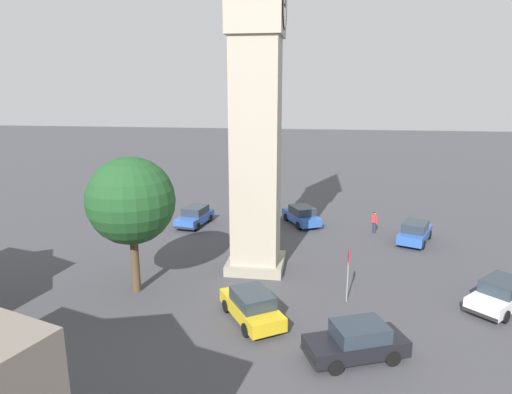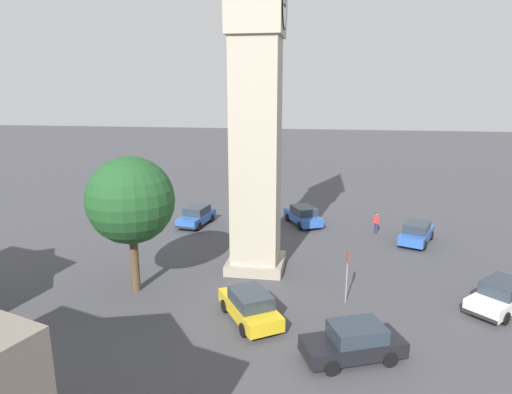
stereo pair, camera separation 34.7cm
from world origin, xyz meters
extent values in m
plane|color=#424247|center=(0.00, 0.00, 0.00)|extent=(200.00, 200.00, 0.00)
cube|color=gray|center=(0.00, 0.00, 0.30)|extent=(3.38, 3.38, 0.60)
cube|color=#ADA38E|center=(0.00, 0.00, 7.07)|extent=(2.71, 2.71, 12.95)
cube|color=#ADA38E|center=(0.00, 0.00, 15.04)|extent=(3.03, 3.03, 2.98)
cylinder|color=white|center=(0.00, 1.55, 15.04)|extent=(2.27, 0.04, 2.27)
torus|color=black|center=(0.00, 1.56, 15.04)|extent=(2.33, 0.06, 2.33)
cube|color=black|center=(0.00, 1.59, 15.29)|extent=(0.05, 0.02, 0.64)
cube|color=black|center=(0.34, 1.59, 15.04)|extent=(0.86, 0.02, 0.04)
cylinder|color=white|center=(0.00, -1.55, 15.04)|extent=(2.27, 0.04, 2.27)
torus|color=black|center=(0.00, -1.56, 15.04)|extent=(2.33, 0.06, 2.33)
cube|color=white|center=(3.45, 12.85, 0.59)|extent=(4.15, 4.05, 0.64)
cube|color=#28333D|center=(3.34, 12.96, 1.21)|extent=(2.60, 2.58, 0.64)
cylinder|color=black|center=(4.89, 12.59, 0.32)|extent=(0.62, 0.60, 0.64)
cylinder|color=black|center=(3.79, 11.43, 0.32)|extent=(0.62, 0.60, 0.64)
cylinder|color=black|center=(2.00, 13.11, 0.32)|extent=(0.62, 0.60, 0.64)
cube|color=black|center=(4.92, 11.47, 0.37)|extent=(1.23, 1.30, 0.16)
cube|color=#2D5BB7|center=(-6.36, 10.66, 0.59)|extent=(4.44, 3.12, 0.64)
cube|color=#28333D|center=(-6.22, 10.60, 1.21)|extent=(2.53, 2.24, 0.64)
cylinder|color=black|center=(-7.80, 10.38, 0.32)|extent=(0.68, 0.45, 0.64)
cylinder|color=black|center=(-7.19, 11.87, 0.32)|extent=(0.68, 0.45, 0.64)
cylinder|color=black|center=(-5.52, 9.46, 0.32)|extent=(0.68, 0.45, 0.64)
cylinder|color=black|center=(-4.91, 10.94, 0.32)|extent=(0.68, 0.45, 0.64)
cube|color=black|center=(-8.23, 11.42, 0.37)|extent=(0.74, 1.59, 0.16)
cube|color=black|center=(8.82, 5.39, 0.59)|extent=(3.12, 4.44, 0.64)
cube|color=#28333D|center=(8.76, 5.52, 1.21)|extent=(2.24, 2.53, 0.64)
cylinder|color=black|center=(10.02, 4.55, 0.32)|extent=(0.45, 0.68, 0.64)
cylinder|color=black|center=(8.54, 3.94, 0.32)|extent=(0.45, 0.68, 0.64)
cylinder|color=black|center=(9.09, 6.83, 0.32)|extent=(0.45, 0.68, 0.64)
cylinder|color=black|center=(7.61, 6.22, 0.32)|extent=(0.45, 0.68, 0.64)
cube|color=black|center=(9.58, 3.52, 0.37)|extent=(1.59, 0.74, 0.16)
cube|color=gold|center=(6.37, 0.70, 0.59)|extent=(4.37, 3.65, 0.64)
cube|color=#28333D|center=(6.50, 0.78, 1.21)|extent=(2.61, 2.45, 0.64)
cylinder|color=black|center=(5.77, -0.64, 0.32)|extent=(0.66, 0.53, 0.64)
cylinder|color=black|center=(4.91, 0.71, 0.32)|extent=(0.66, 0.53, 0.64)
cylinder|color=black|center=(7.84, 0.70, 0.32)|extent=(0.66, 0.53, 0.64)
cylinder|color=black|center=(6.97, 2.04, 0.32)|extent=(0.66, 0.53, 0.64)
cube|color=black|center=(4.68, -0.39, 0.37)|extent=(1.00, 1.46, 0.16)
cube|color=#2D5BB7|center=(-9.57, 2.34, 0.59)|extent=(4.42, 3.41, 0.64)
cube|color=#28333D|center=(-9.43, 2.41, 1.21)|extent=(2.58, 2.36, 0.64)
cylinder|color=black|center=(-10.28, 1.06, 0.32)|extent=(0.67, 0.49, 0.64)
cylinder|color=black|center=(-11.03, 2.48, 0.32)|extent=(0.67, 0.49, 0.64)
cylinder|color=black|center=(-8.11, 2.21, 0.32)|extent=(0.67, 0.49, 0.64)
cylinder|color=black|center=(-8.85, 3.62, 0.32)|extent=(0.67, 0.49, 0.64)
cube|color=black|center=(-11.36, 1.40, 0.37)|extent=(0.88, 1.53, 0.16)
cube|color=#2D5BB7|center=(-8.04, -6.20, 0.59)|extent=(4.32, 2.35, 0.64)
cube|color=#28333D|center=(-8.18, -6.17, 1.21)|extent=(2.33, 1.88, 0.64)
cylinder|color=black|center=(-6.69, -5.61, 0.32)|extent=(0.67, 0.32, 0.64)
cylinder|color=black|center=(-6.95, -7.19, 0.32)|extent=(0.67, 0.32, 0.64)
cylinder|color=black|center=(-9.12, -5.21, 0.32)|extent=(0.67, 0.32, 0.64)
cylinder|color=black|center=(-9.38, -6.78, 0.32)|extent=(0.67, 0.32, 0.64)
cube|color=black|center=(-6.04, -6.52, 0.37)|extent=(0.39, 1.66, 0.16)
cylinder|color=#2D3351|center=(-8.12, 7.91, 0.41)|extent=(0.13, 0.13, 0.82)
cylinder|color=#2D3351|center=(-7.99, 8.03, 0.41)|extent=(0.13, 0.13, 0.82)
cube|color=#D13838|center=(-8.06, 7.97, 1.12)|extent=(0.41, 0.40, 0.60)
cylinder|color=#D13838|center=(-8.23, 7.82, 1.07)|extent=(0.09, 0.09, 0.60)
cylinder|color=#D13838|center=(-7.88, 8.13, 1.07)|extent=(0.09, 0.09, 0.60)
sphere|color=tan|center=(-8.06, 7.97, 1.57)|extent=(0.22, 0.22, 0.22)
sphere|color=black|center=(-8.05, 7.97, 1.59)|extent=(0.20, 0.20, 0.20)
cylinder|color=brown|center=(4.13, -5.99, 1.74)|extent=(0.44, 0.44, 3.48)
sphere|color=#1E4C23|center=(4.13, -5.99, 5.09)|extent=(4.61, 4.61, 4.61)
cylinder|color=gray|center=(3.79, 5.31, 1.10)|extent=(0.07, 0.07, 2.20)
cube|color=red|center=(3.79, 5.31, 2.50)|extent=(0.60, 0.04, 0.60)
camera|label=1|loc=(25.29, 3.68, 10.71)|focal=31.04mm
camera|label=2|loc=(25.24, 4.02, 10.71)|focal=31.04mm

